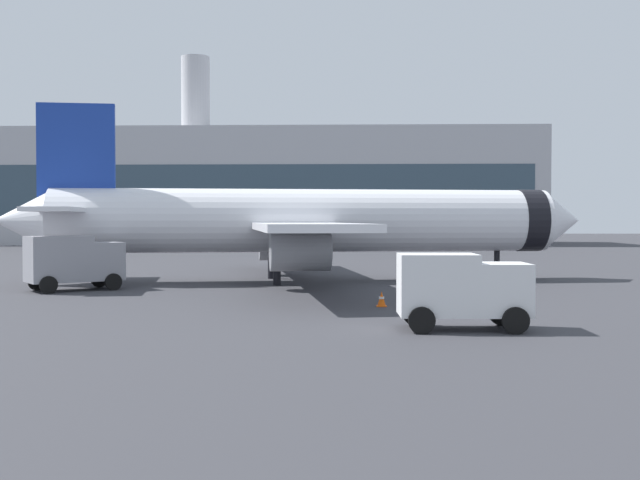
# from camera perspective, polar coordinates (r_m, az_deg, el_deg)

# --- Properties ---
(airplane_at_gate) EXTENTS (35.70, 32.35, 10.50)m
(airplane_at_gate) POSITION_cam_1_polar(r_m,az_deg,el_deg) (46.37, -1.28, 1.41)
(airplane_at_gate) COLOR white
(airplane_at_gate) RESTS_ON ground
(service_truck) EXTENTS (5.17, 4.61, 2.90)m
(service_truck) POSITION_cam_1_polar(r_m,az_deg,el_deg) (42.65, -17.87, -1.44)
(service_truck) COLOR gray
(service_truck) RESTS_ON ground
(cargo_van) EXTENTS (4.43, 2.39, 2.60)m
(cargo_van) POSITION_cam_1_polar(r_m,az_deg,el_deg) (26.66, 10.45, -3.48)
(cargo_van) COLOR white
(cargo_van) RESTS_ON ground
(safety_cone_near) EXTENTS (0.44, 0.44, 0.83)m
(safety_cone_near) POSITION_cam_1_polar(r_m,az_deg,el_deg) (53.99, -15.43, -2.07)
(safety_cone_near) COLOR #F2590C
(safety_cone_near) RESTS_ON ground
(safety_cone_mid) EXTENTS (0.44, 0.44, 0.65)m
(safety_cone_mid) POSITION_cam_1_polar(r_m,az_deg,el_deg) (33.35, 4.59, -4.40)
(safety_cone_mid) COLOR #F2590C
(safety_cone_mid) RESTS_ON ground
(terminal_building) EXTENTS (90.64, 22.98, 29.05)m
(terminal_building) POSITION_cam_1_polar(r_m,az_deg,el_deg) (120.46, -6.09, 3.85)
(terminal_building) COLOR #B2B2B7
(terminal_building) RESTS_ON ground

